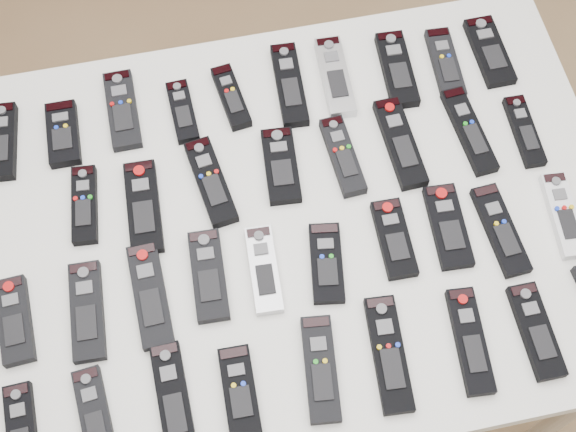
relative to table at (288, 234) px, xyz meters
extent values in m
plane|color=#96714C|center=(0.14, 0.04, -0.72)|extent=(4.00, 4.00, 0.00)
cube|color=white|center=(0.00, 0.00, 0.04)|extent=(1.25, 0.88, 0.04)
cylinder|color=beige|center=(0.56, -0.38, -0.35)|extent=(0.04, 0.04, 0.74)
cylinder|color=beige|center=(-0.56, 0.38, -0.35)|extent=(0.04, 0.04, 0.74)
cylinder|color=beige|center=(0.56, 0.38, -0.35)|extent=(0.04, 0.04, 0.74)
cube|color=black|center=(-0.51, 0.27, 0.07)|extent=(0.06, 0.17, 0.02)
cube|color=black|center=(-0.39, 0.27, 0.07)|extent=(0.06, 0.14, 0.02)
cube|color=black|center=(-0.27, 0.30, 0.07)|extent=(0.06, 0.18, 0.02)
cube|color=black|center=(-0.16, 0.27, 0.07)|extent=(0.05, 0.14, 0.02)
cube|color=black|center=(-0.06, 0.29, 0.07)|extent=(0.06, 0.15, 0.02)
cube|color=black|center=(0.06, 0.29, 0.07)|extent=(0.06, 0.19, 0.02)
cube|color=#B7B7BC|center=(0.16, 0.29, 0.07)|extent=(0.06, 0.19, 0.02)
cube|color=black|center=(0.29, 0.28, 0.07)|extent=(0.07, 0.18, 0.02)
cube|color=black|center=(0.39, 0.28, 0.07)|extent=(0.06, 0.17, 0.02)
cube|color=black|center=(0.49, 0.29, 0.07)|extent=(0.06, 0.17, 0.02)
cube|color=black|center=(-0.37, 0.10, 0.07)|extent=(0.06, 0.16, 0.02)
cube|color=black|center=(-0.26, 0.08, 0.07)|extent=(0.07, 0.19, 0.02)
cube|color=black|center=(-0.13, 0.10, 0.07)|extent=(0.08, 0.19, 0.02)
cube|color=black|center=(0.01, 0.11, 0.07)|extent=(0.07, 0.16, 0.02)
cube|color=black|center=(0.13, 0.11, 0.07)|extent=(0.06, 0.17, 0.02)
cube|color=black|center=(0.25, 0.11, 0.07)|extent=(0.06, 0.20, 0.02)
cube|color=black|center=(0.39, 0.11, 0.07)|extent=(0.06, 0.20, 0.02)
cube|color=black|center=(0.49, 0.09, 0.07)|extent=(0.04, 0.16, 0.02)
cube|color=black|center=(-0.51, -0.10, 0.07)|extent=(0.06, 0.16, 0.02)
cube|color=black|center=(-0.38, -0.11, 0.07)|extent=(0.06, 0.18, 0.02)
cube|color=black|center=(-0.27, -0.10, 0.07)|extent=(0.06, 0.20, 0.02)
cube|color=black|center=(-0.16, -0.08, 0.07)|extent=(0.07, 0.17, 0.02)
cube|color=#B7B7BC|center=(-0.06, -0.09, 0.07)|extent=(0.06, 0.17, 0.02)
cube|color=black|center=(0.05, -0.10, 0.07)|extent=(0.08, 0.16, 0.02)
cube|color=black|center=(0.18, -0.08, 0.07)|extent=(0.06, 0.15, 0.02)
cube|color=black|center=(0.29, -0.08, 0.07)|extent=(0.07, 0.17, 0.02)
cube|color=black|center=(0.38, -0.10, 0.07)|extent=(0.06, 0.18, 0.02)
cube|color=silver|center=(0.50, -0.10, 0.07)|extent=(0.06, 0.17, 0.02)
cube|color=black|center=(-0.39, -0.29, 0.07)|extent=(0.06, 0.17, 0.02)
cube|color=black|center=(-0.26, -0.29, 0.07)|extent=(0.06, 0.19, 0.02)
cube|color=black|center=(-0.15, -0.30, 0.07)|extent=(0.06, 0.15, 0.02)
cube|color=black|center=(0.00, -0.29, 0.07)|extent=(0.07, 0.19, 0.02)
cube|color=black|center=(0.12, -0.29, 0.07)|extent=(0.07, 0.21, 0.02)
cube|color=black|center=(0.26, -0.29, 0.07)|extent=(0.06, 0.19, 0.02)
cube|color=black|center=(0.38, -0.30, 0.07)|extent=(0.05, 0.17, 0.02)
camera|label=1|loc=(-0.13, -0.63, 1.41)|focal=50.00mm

